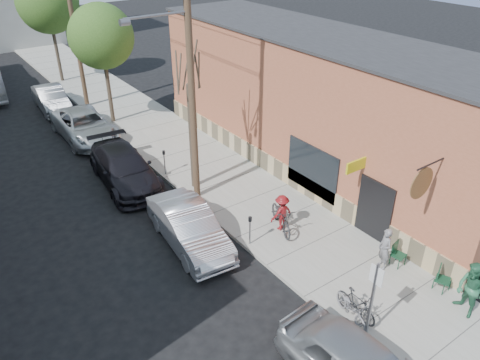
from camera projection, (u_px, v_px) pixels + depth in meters
ground at (221, 290)px, 16.12m from camera, size 120.00×120.00×0.00m
sidewalk at (175, 146)px, 25.99m from camera, size 4.50×58.00×0.15m
cafe_building at (317, 104)px, 22.56m from camera, size 6.60×20.20×6.61m
sign_post at (373, 295)px, 13.35m from camera, size 0.07×0.45×2.80m
parking_meter_near at (250, 226)px, 17.75m from camera, size 0.14×0.14×1.24m
parking_meter_far at (164, 158)px, 22.64m from camera, size 0.14×0.14×1.24m
utility_pole_near at (190, 84)px, 18.62m from camera, size 3.57×0.28×10.00m
utility_pole_far at (74, 25)px, 28.66m from camera, size 1.80×0.28×10.00m
tree_bare at (192, 138)px, 20.81m from camera, size 0.24×0.24×4.93m
tree_leafy_mid at (101, 37)px, 26.36m from camera, size 3.69×3.69×6.97m
tree_leafy_far at (48, 3)px, 33.11m from camera, size 4.33×4.33×7.83m
patio_chair_a at (399, 255)px, 16.86m from camera, size 0.59×0.59×0.88m
patio_chair_b at (443, 279)px, 15.73m from camera, size 0.66×0.66×0.88m
patron_grey at (385, 249)px, 16.56m from camera, size 0.60×0.70×1.64m
patron_green at (471, 290)px, 14.54m from camera, size 1.00×1.13×1.95m
cyclist at (282, 213)px, 18.65m from camera, size 1.00×0.58×1.54m
cyclist_bike at (281, 217)px, 18.76m from camera, size 1.49×2.28×1.13m
parked_bike_a at (356, 304)px, 14.69m from camera, size 0.45×1.59×0.95m
parked_bike_b at (351, 308)px, 14.60m from camera, size 1.00×1.74×0.87m
car_1 at (189, 227)px, 17.97m from camera, size 2.16×5.03×1.61m
car_2 at (124, 168)px, 22.11m from camera, size 2.85×5.87×1.65m
car_3 at (85, 126)px, 26.61m from camera, size 2.63×5.66×1.57m
car_4 at (52, 99)px, 30.50m from camera, size 1.93×4.77×1.54m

